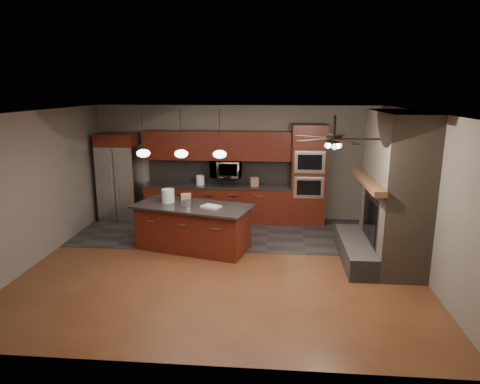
# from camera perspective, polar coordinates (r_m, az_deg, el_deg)

# --- Properties ---
(ground) EXTENTS (7.00, 7.00, 0.00)m
(ground) POSITION_cam_1_polar(r_m,az_deg,el_deg) (8.09, -2.16, -9.60)
(ground) COLOR brown
(ground) RESTS_ON ground
(ceiling) EXTENTS (7.00, 6.00, 0.02)m
(ceiling) POSITION_cam_1_polar(r_m,az_deg,el_deg) (7.44, -2.35, 10.63)
(ceiling) COLOR white
(ceiling) RESTS_ON back_wall
(back_wall) EXTENTS (7.00, 0.02, 2.80)m
(back_wall) POSITION_cam_1_polar(r_m,az_deg,el_deg) (10.57, -0.23, 3.89)
(back_wall) COLOR #6B6255
(back_wall) RESTS_ON ground
(right_wall) EXTENTS (0.02, 6.00, 2.80)m
(right_wall) POSITION_cam_1_polar(r_m,az_deg,el_deg) (8.01, 23.46, -0.42)
(right_wall) COLOR #6B6255
(right_wall) RESTS_ON ground
(left_wall) EXTENTS (0.02, 6.00, 2.80)m
(left_wall) POSITION_cam_1_polar(r_m,az_deg,el_deg) (8.79, -25.53, 0.55)
(left_wall) COLOR #6B6255
(left_wall) RESTS_ON ground
(slate_tile_patch) EXTENTS (7.00, 2.40, 0.01)m
(slate_tile_patch) POSITION_cam_1_polar(r_m,az_deg,el_deg) (9.75, -0.86, -5.41)
(slate_tile_patch) COLOR #312F2C
(slate_tile_patch) RESTS_ON ground
(fireplace_column) EXTENTS (1.30, 2.10, 2.80)m
(fireplace_column) POSITION_cam_1_polar(r_m,az_deg,el_deg) (8.27, 19.50, -0.38)
(fireplace_column) COLOR brown
(fireplace_column) RESTS_ON ground
(back_cabinetry) EXTENTS (3.59, 0.64, 2.20)m
(back_cabinetry) POSITION_cam_1_polar(r_m,az_deg,el_deg) (10.47, -2.94, 0.96)
(back_cabinetry) COLOR #561E0F
(back_cabinetry) RESTS_ON ground
(oven_tower) EXTENTS (0.80, 0.63, 2.38)m
(oven_tower) POSITION_cam_1_polar(r_m,az_deg,el_deg) (10.29, 9.09, 2.27)
(oven_tower) COLOR #561E0F
(oven_tower) RESTS_ON ground
(microwave) EXTENTS (0.73, 0.41, 0.50)m
(microwave) POSITION_cam_1_polar(r_m,az_deg,el_deg) (10.37, -1.87, 3.14)
(microwave) COLOR silver
(microwave) RESTS_ON back_cabinetry
(refrigerator) EXTENTS (0.92, 0.75, 2.14)m
(refrigerator) POSITION_cam_1_polar(r_m,az_deg,el_deg) (10.91, -15.77, 1.93)
(refrigerator) COLOR silver
(refrigerator) RESTS_ON ground
(kitchen_island) EXTENTS (2.52, 1.62, 0.92)m
(kitchen_island) POSITION_cam_1_polar(r_m,az_deg,el_deg) (8.72, -6.26, -4.65)
(kitchen_island) COLOR #561E0F
(kitchen_island) RESTS_ON ground
(white_bucket) EXTENTS (0.29, 0.29, 0.27)m
(white_bucket) POSITION_cam_1_polar(r_m,az_deg,el_deg) (8.84, -9.58, -0.50)
(white_bucket) COLOR silver
(white_bucket) RESTS_ON kitchen_island
(paint_can) EXTENTS (0.20, 0.20, 0.12)m
(paint_can) POSITION_cam_1_polar(r_m,az_deg,el_deg) (8.50, -7.11, -1.53)
(paint_can) COLOR silver
(paint_can) RESTS_ON kitchen_island
(paint_tray) EXTENTS (0.43, 0.38, 0.04)m
(paint_tray) POSITION_cam_1_polar(r_m,az_deg,el_deg) (8.40, -3.87, -1.94)
(paint_tray) COLOR silver
(paint_tray) RESTS_ON kitchen_island
(cardboard_box) EXTENTS (0.22, 0.17, 0.13)m
(cardboard_box) POSITION_cam_1_polar(r_m,az_deg,el_deg) (9.01, -7.21, -0.64)
(cardboard_box) COLOR #A87B57
(cardboard_box) RESTS_ON kitchen_island
(counter_bucket) EXTENTS (0.26, 0.26, 0.23)m
(counter_bucket) POSITION_cam_1_polar(r_m,az_deg,el_deg) (10.47, -5.31, 1.60)
(counter_bucket) COLOR white
(counter_bucket) RESTS_ON back_cabinetry
(counter_box) EXTENTS (0.23, 0.20, 0.21)m
(counter_box) POSITION_cam_1_polar(r_m,az_deg,el_deg) (10.27, 1.90, 1.37)
(counter_box) COLOR #9B6E50
(counter_box) RESTS_ON back_cabinetry
(pendant_left) EXTENTS (0.26, 0.26, 0.92)m
(pendant_left) POSITION_cam_1_polar(r_m,az_deg,el_deg) (8.56, -12.76, 5.09)
(pendant_left) COLOR black
(pendant_left) RESTS_ON ceiling
(pendant_center) EXTENTS (0.26, 0.26, 0.92)m
(pendant_center) POSITION_cam_1_polar(r_m,az_deg,el_deg) (8.37, -7.84, 5.10)
(pendant_center) COLOR black
(pendant_center) RESTS_ON ceiling
(pendant_right) EXTENTS (0.26, 0.26, 0.92)m
(pendant_right) POSITION_cam_1_polar(r_m,az_deg,el_deg) (8.24, -2.72, 5.08)
(pendant_right) COLOR black
(pendant_right) RESTS_ON ceiling
(ceiling_fan) EXTENTS (1.27, 1.33, 0.41)m
(ceiling_fan) POSITION_cam_1_polar(r_m,az_deg,el_deg) (6.67, 12.43, 7.03)
(ceiling_fan) COLOR black
(ceiling_fan) RESTS_ON ceiling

